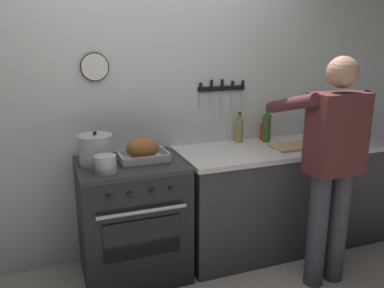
{
  "coord_description": "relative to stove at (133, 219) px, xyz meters",
  "views": [
    {
      "loc": [
        -0.76,
        -1.72,
        1.77
      ],
      "look_at": [
        0.21,
        0.85,
        1.03
      ],
      "focal_mm": 37.07,
      "sensor_mm": 36.0,
      "label": 1
    }
  ],
  "objects": [
    {
      "name": "bottle_olive_oil",
      "position": [
        1.23,
        0.17,
        0.58
      ],
      "size": [
        0.07,
        0.07,
        0.31
      ],
      "color": "#385623",
      "rests_on": "counter_block"
    },
    {
      "name": "bottle_hot_sauce",
      "position": [
        1.24,
        0.24,
        0.53
      ],
      "size": [
        0.05,
        0.05,
        0.19
      ],
      "color": "red",
      "rests_on": "counter_block"
    },
    {
      "name": "stock_pot",
      "position": [
        -0.23,
        0.06,
        0.56
      ],
      "size": [
        0.24,
        0.24,
        0.24
      ],
      "color": "#B7B7BC",
      "rests_on": "stove"
    },
    {
      "name": "person_cook",
      "position": [
        1.31,
        -0.58,
        0.5
      ],
      "size": [
        0.51,
        0.63,
        1.66
      ],
      "rotation": [
        0.0,
        0.0,
        1.67
      ],
      "color": "#383842",
      "rests_on": "ground"
    },
    {
      "name": "cutting_board",
      "position": [
        1.34,
        -0.07,
        0.46
      ],
      "size": [
        0.36,
        0.24,
        0.02
      ],
      "primitive_type": "cube",
      "color": "tan",
      "rests_on": "counter_block"
    },
    {
      "name": "roasting_pan",
      "position": [
        0.1,
        0.0,
        0.53
      ],
      "size": [
        0.35,
        0.26,
        0.18
      ],
      "color": "#B7B7BC",
      "rests_on": "stove"
    },
    {
      "name": "bottle_vinegar",
      "position": [
        1.0,
        0.23,
        0.56
      ],
      "size": [
        0.06,
        0.06,
        0.26
      ],
      "color": "#997F4C",
      "rests_on": "counter_block"
    },
    {
      "name": "wall_back",
      "position": [
        0.22,
        0.36,
        0.85
      ],
      "size": [
        6.0,
        0.13,
        2.6
      ],
      "color": "silver",
      "rests_on": "ground"
    },
    {
      "name": "counter_block",
      "position": [
        1.43,
        0.0,
        0.01
      ],
      "size": [
        2.03,
        0.65,
        0.9
      ],
      "color": "#38383D",
      "rests_on": "ground"
    },
    {
      "name": "stove",
      "position": [
        0.0,
        0.0,
        0.0
      ],
      "size": [
        0.76,
        0.67,
        0.9
      ],
      "color": "black",
      "rests_on": "ground"
    },
    {
      "name": "saucepan",
      "position": [
        -0.2,
        -0.16,
        0.51
      ],
      "size": [
        0.14,
        0.14,
        0.12
      ],
      "color": "#B7B7BC",
      "rests_on": "stove"
    }
  ]
}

